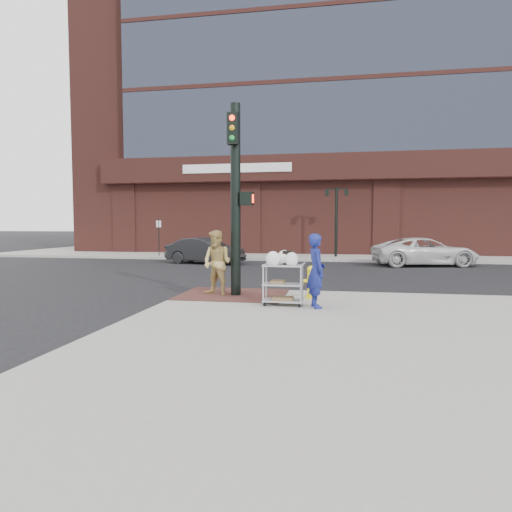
% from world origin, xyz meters
% --- Properties ---
extents(ground, '(220.00, 220.00, 0.00)m').
position_xyz_m(ground, '(0.00, 0.00, 0.00)').
color(ground, black).
rests_on(ground, ground).
extents(sidewalk_far, '(65.00, 36.00, 0.15)m').
position_xyz_m(sidewalk_far, '(12.50, 32.00, 0.07)').
color(sidewalk_far, gray).
rests_on(sidewalk_far, ground).
extents(brick_curb_ramp, '(2.80, 2.40, 0.01)m').
position_xyz_m(brick_curb_ramp, '(-0.60, 0.90, 0.16)').
color(brick_curb_ramp, '#4A2523').
rests_on(brick_curb_ramp, sidewalk_near).
extents(bank_building, '(42.00, 26.00, 28.00)m').
position_xyz_m(bank_building, '(5.00, 31.00, 14.15)').
color(bank_building, '#592823').
rests_on(bank_building, sidewalk_far).
extents(lamp_post, '(1.32, 0.22, 4.00)m').
position_xyz_m(lamp_post, '(2.00, 16.00, 2.62)').
color(lamp_post, black).
rests_on(lamp_post, sidewalk_far).
extents(parking_sign, '(0.05, 0.05, 2.20)m').
position_xyz_m(parking_sign, '(-8.50, 15.00, 1.25)').
color(parking_sign, black).
rests_on(parking_sign, sidewalk_far).
extents(traffic_signal_pole, '(0.61, 0.51, 5.00)m').
position_xyz_m(traffic_signal_pole, '(-0.48, 0.77, 2.83)').
color(traffic_signal_pole, black).
rests_on(traffic_signal_pole, sidewalk_near).
extents(woman_blue, '(0.58, 0.71, 1.68)m').
position_xyz_m(woman_blue, '(1.68, -0.63, 0.99)').
color(woman_blue, navy).
rests_on(woman_blue, sidewalk_near).
extents(pedestrian_tan, '(1.02, 0.92, 1.73)m').
position_xyz_m(pedestrian_tan, '(-1.00, 0.74, 1.01)').
color(pedestrian_tan, tan).
rests_on(pedestrian_tan, sidewalk_near).
extents(sedan_dark, '(4.28, 2.28, 1.34)m').
position_xyz_m(sedan_dark, '(-4.62, 11.70, 0.67)').
color(sedan_dark, black).
rests_on(sedan_dark, ground).
extents(minivan_white, '(5.34, 3.29, 1.38)m').
position_xyz_m(minivan_white, '(6.31, 12.43, 0.69)').
color(minivan_white, silver).
rests_on(minivan_white, ground).
extents(utility_cart, '(0.92, 0.51, 1.28)m').
position_xyz_m(utility_cart, '(0.92, -0.48, 0.73)').
color(utility_cart, '#9D9EA2').
rests_on(utility_cart, sidewalk_near).
extents(fire_hydrant, '(0.39, 0.27, 0.83)m').
position_xyz_m(fire_hydrant, '(1.50, 0.67, 0.57)').
color(fire_hydrant, yellow).
rests_on(fire_hydrant, sidewalk_near).
extents(newsbox_yellow, '(0.52, 0.49, 1.01)m').
position_xyz_m(newsbox_yellow, '(-6.88, 15.50, 0.66)').
color(newsbox_yellow, '#F0AD1A').
rests_on(newsbox_yellow, sidewalk_far).
extents(newsbox_blue, '(0.39, 0.35, 0.89)m').
position_xyz_m(newsbox_blue, '(-6.06, 14.94, 0.60)').
color(newsbox_blue, '#1A2EAB').
rests_on(newsbox_blue, sidewalk_far).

